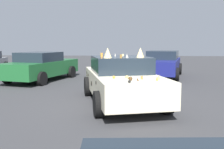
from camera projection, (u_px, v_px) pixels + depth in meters
ground_plane at (122, 103)px, 8.12m from camera, size 60.00×60.00×0.00m
art_car_decorated at (121, 80)px, 8.07m from camera, size 4.80×2.91×1.73m
parked_sedan_near_left at (41, 66)px, 12.96m from camera, size 4.87×2.80×1.42m
parked_sedan_behind_left at (162, 63)px, 14.43m from camera, size 4.80×2.69×1.43m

